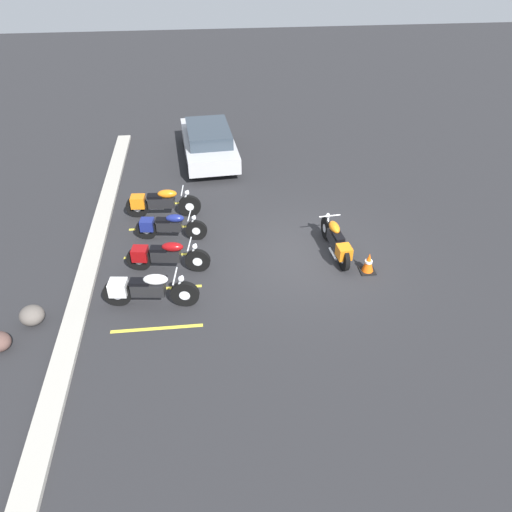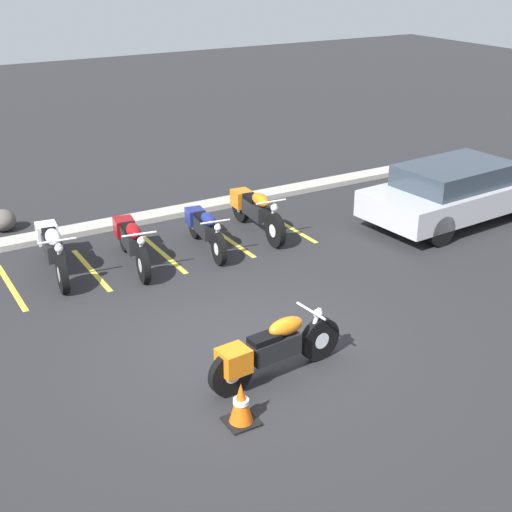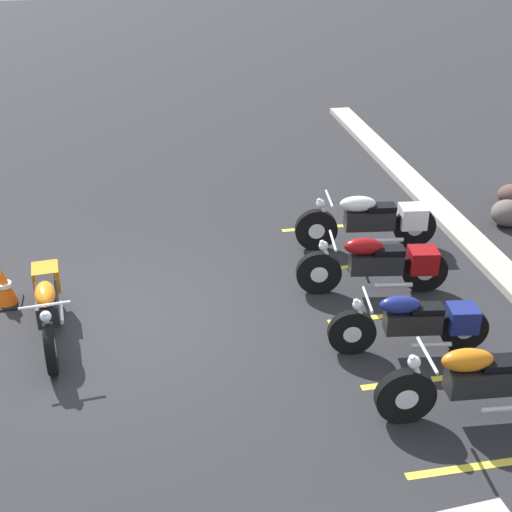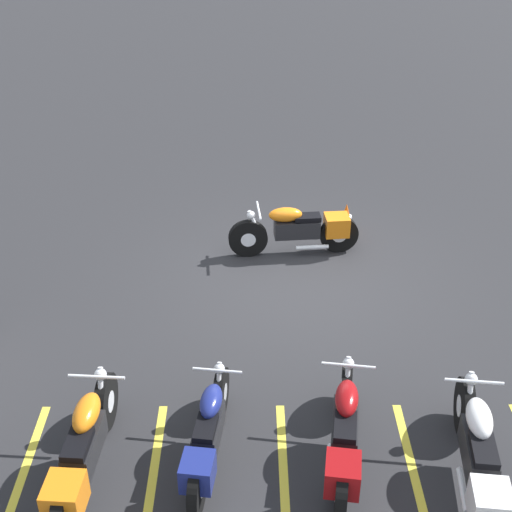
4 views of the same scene
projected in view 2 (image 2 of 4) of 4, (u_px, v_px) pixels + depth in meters
The scene contains 15 objects.
ground at pixel (243, 349), 10.57m from camera, with size 60.00×60.00×0.00m, color #262628.
motorcycle_orange_featured at pixel (270, 350), 9.68m from camera, with size 2.17×0.61×0.86m.
parked_bike_0 at pixel (53, 247), 12.90m from camera, with size 0.69×2.30×0.91m.
parked_bike_1 at pixel (132, 240), 13.26m from camera, with size 0.71×2.20×0.87m.
parked_bike_2 at pixel (204, 228), 13.93m from camera, with size 0.64×2.05×0.81m.
parked_bike_3 at pixel (255, 210), 14.75m from camera, with size 0.64×2.29×0.90m.
car_silver at pixel (457, 191), 15.25m from camera, with size 4.42×2.11×1.29m.
concrete_curb at pixel (109, 224), 15.12m from camera, with size 18.00×0.50×0.12m, color #A8A399.
landscape_rock_0 at pixel (3, 220), 14.88m from camera, with size 0.55×0.56×0.46m, color #59514C.
traffic_cone at pixel (241, 405), 8.84m from camera, with size 0.40×0.40×0.58m.
stall_line_0 at pixel (11, 287), 12.49m from camera, with size 0.10×2.10×0.00m, color gold.
stall_line_1 at pixel (91, 270), 13.16m from camera, with size 0.10×2.10×0.00m, color gold.
stall_line_2 at pixel (163, 254), 13.83m from camera, with size 0.10×2.10×0.00m, color gold.
stall_line_3 at pixel (229, 240), 14.50m from camera, with size 0.10×2.10×0.00m, color gold.
stall_line_4 at pixel (288, 227), 15.17m from camera, with size 0.10×2.10×0.00m, color gold.
Camera 2 is at (-4.45, -7.97, 5.50)m, focal length 50.00 mm.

